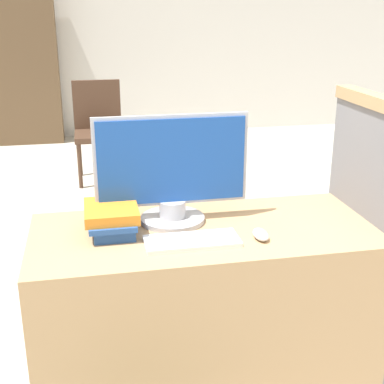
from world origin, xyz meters
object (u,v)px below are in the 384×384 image
(monitor, at_px, (172,173))
(book_stack, at_px, (112,218))
(mouse, at_px, (261,234))
(far_chair, at_px, (98,125))
(keyboard, at_px, (192,241))

(monitor, distance_m, book_stack, 0.29)
(book_stack, bearing_deg, mouse, -18.09)
(monitor, xyz_separation_m, mouse, (0.29, -0.23, -0.19))
(monitor, xyz_separation_m, far_chair, (-0.20, 3.01, -0.44))
(mouse, xyz_separation_m, far_chair, (-0.49, 3.24, -0.26))
(monitor, distance_m, far_chair, 3.05)
(mouse, distance_m, far_chair, 3.29)
(keyboard, relative_size, far_chair, 0.38)
(book_stack, bearing_deg, monitor, 13.37)
(monitor, relative_size, mouse, 5.89)
(book_stack, bearing_deg, keyboard, -30.35)
(keyboard, height_order, book_stack, book_stack)
(keyboard, bearing_deg, mouse, -2.71)
(keyboard, height_order, far_chair, far_chair)
(keyboard, distance_m, far_chair, 3.25)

